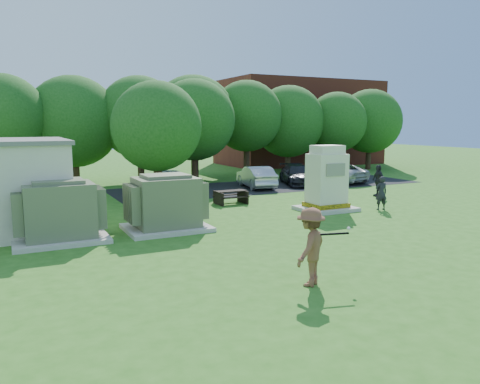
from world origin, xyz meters
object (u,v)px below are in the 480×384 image
person_by_generator (381,193)px  car_dark (298,175)px  generator_cabinet (327,182)px  car_silver_a (256,177)px  person_walking_right (378,181)px  car_silver_b (334,173)px  batter (310,247)px  car_white (172,181)px  transformer_right (166,204)px  picnic_table (231,196)px  transformer_left (59,212)px

person_by_generator → car_dark: 9.36m
person_by_generator → car_dark: (1.58, 9.22, -0.14)m
generator_cabinet → car_silver_a: 8.23m
car_silver_a → generator_cabinet: bearing=94.3°
person_walking_right → car_silver_a: size_ratio=0.42×
car_silver_b → car_silver_a: bearing=-10.6°
generator_cabinet → batter: bearing=-129.1°
batter → car_silver_a: size_ratio=0.47×
car_white → car_dark: size_ratio=0.89×
transformer_right → person_by_generator: bearing=-2.7°
car_white → car_silver_b: size_ratio=0.82×
transformer_right → person_by_generator: (10.02, -0.47, -0.20)m
picnic_table → car_silver_b: 10.89m
transformer_right → car_dark: size_ratio=0.69×
transformer_left → car_dark: 17.62m
person_by_generator → car_dark: person_by_generator is taller
picnic_table → batter: bearing=-106.2°
transformer_right → transformer_left: bearing=180.0°
transformer_left → person_walking_right: size_ratio=1.75×
generator_cabinet → batter: (-6.43, -7.91, -0.33)m
transformer_right → car_silver_b: bearing=31.0°
batter → car_dark: (10.32, 16.12, -0.33)m
car_silver_b → generator_cabinet: bearing=40.0°
picnic_table → person_walking_right: size_ratio=0.90×
car_silver_a → transformer_left: bearing=45.5°
transformer_left → generator_cabinet: bearing=2.8°
transformer_right → person_walking_right: 12.99m
transformer_right → batter: 7.47m
generator_cabinet → picnic_table: 4.79m
car_white → car_silver_b: same height
person_by_generator → person_walking_right: 4.12m
transformer_right → car_white: 9.67m
transformer_left → picnic_table: size_ratio=1.95×
generator_cabinet → car_silver_b: bearing=50.3°
transformer_left → person_by_generator: bearing=-2.0°
car_silver_b → car_white: bearing=-12.4°
transformer_right → car_silver_a: transformer_right is taller
picnic_table → person_walking_right: (8.13, -1.44, 0.45)m
transformer_left → picnic_table: (8.28, 4.08, -0.56)m
car_white → car_silver_a: 5.26m
person_by_generator → person_walking_right: person_walking_right is taller
car_white → car_silver_a: bearing=1.6°
batter → person_by_generator: size_ratio=1.24×
transformer_left → generator_cabinet: size_ratio=1.02×
car_silver_b → person_by_generator: bearing=53.9°
car_white → transformer_right: bearing=-104.0°
batter → car_dark: batter is taller
generator_cabinet → picnic_table: bearing=131.4°
transformer_right → person_walking_right: bearing=11.7°
transformer_right → car_silver_a: (8.51, 8.71, -0.30)m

